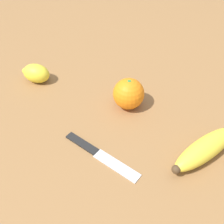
% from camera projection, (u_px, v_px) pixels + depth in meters
% --- Properties ---
extents(ground_plane, '(3.00, 3.00, 0.00)m').
position_uv_depth(ground_plane, '(117.00, 121.00, 0.57)').
color(ground_plane, olive).
extents(banana, '(0.08, 0.18, 0.04)m').
position_uv_depth(banana, '(206.00, 148.00, 0.49)').
color(banana, yellow).
rests_on(banana, ground_plane).
extents(orange, '(0.07, 0.07, 0.07)m').
position_uv_depth(orange, '(129.00, 94.00, 0.59)').
color(orange, orange).
rests_on(orange, ground_plane).
extents(lemon, '(0.08, 0.07, 0.05)m').
position_uv_depth(lemon, '(36.00, 73.00, 0.66)').
color(lemon, yellow).
rests_on(lemon, ground_plane).
extents(paring_knife, '(0.17, 0.03, 0.01)m').
position_uv_depth(paring_knife, '(98.00, 153.00, 0.51)').
color(paring_knife, silver).
rests_on(paring_knife, ground_plane).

